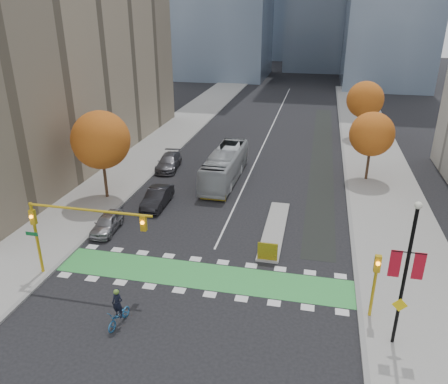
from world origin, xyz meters
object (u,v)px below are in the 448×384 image
at_px(tree_east_near, 372,134).
at_px(traffic_signal_east, 375,277).
at_px(traffic_signal_west, 70,223).
at_px(parked_car_b, 157,198).
at_px(tree_west, 101,140).
at_px(parked_car_a, 107,223).
at_px(cyclist, 119,313).
at_px(tree_east_far, 365,100).
at_px(banner_lamppost, 406,270).
at_px(parked_car_c, 169,162).
at_px(bus, 225,166).
at_px(hazard_board, 268,251).

height_order(tree_east_near, traffic_signal_east, tree_east_near).
distance_m(traffic_signal_west, traffic_signal_east, 18.48).
relative_size(tree_east_near, parked_car_b, 1.45).
xyz_separation_m(tree_west, traffic_signal_west, (4.07, -12.51, -1.58)).
xyz_separation_m(traffic_signal_east, parked_car_a, (-19.50, 6.50, -2.04)).
xyz_separation_m(traffic_signal_east, cyclist, (-13.78, -3.66, -1.95)).
bearing_deg(parked_car_b, cyclist, -78.37).
distance_m(traffic_signal_west, cyclist, 6.75).
height_order(tree_east_far, traffic_signal_east, tree_east_far).
xyz_separation_m(traffic_signal_east, banner_lamppost, (1.00, -2.00, 1.88)).
height_order(tree_east_near, banner_lamppost, banner_lamppost).
xyz_separation_m(tree_east_far, parked_car_c, (-21.50, -17.13, -4.46)).
relative_size(tree_west, parked_car_a, 2.01).
relative_size(banner_lamppost, cyclist, 3.52).
distance_m(bus, parked_car_a, 14.54).
relative_size(traffic_signal_west, traffic_signal_east, 2.08).
height_order(traffic_signal_west, banner_lamppost, banner_lamppost).
relative_size(bus, parked_car_c, 2.12).
bearing_deg(tree_west, tree_east_near, 22.62).
bearing_deg(parked_car_a, bus, 58.38).
distance_m(hazard_board, traffic_signal_east, 8.26).
xyz_separation_m(tree_east_near, parked_car_c, (-21.00, -1.13, -4.08)).
xyz_separation_m(banner_lamppost, parked_car_c, (-20.50, 23.37, -3.83)).
xyz_separation_m(hazard_board, parked_car_a, (-13.00, 1.79, -0.10)).
xyz_separation_m(tree_west, parked_car_c, (3.00, 8.87, -4.84)).
bearing_deg(parked_car_b, hazard_board, -34.72).
bearing_deg(parked_car_b, banner_lamppost, -38.29).
bearing_deg(banner_lamppost, traffic_signal_east, 116.61).
relative_size(traffic_signal_west, parked_car_a, 2.08).
bearing_deg(traffic_signal_west, parked_car_c, 92.87).
bearing_deg(tree_east_far, traffic_signal_east, -92.97).
xyz_separation_m(tree_east_far, banner_lamppost, (-1.00, -40.50, -0.63)).
bearing_deg(bus, parked_car_a, -117.02).
bearing_deg(traffic_signal_west, tree_west, 108.02).
xyz_separation_m(tree_east_far, bus, (-14.72, -19.18, -3.65)).
xyz_separation_m(parked_car_a, parked_car_c, (0.00, 14.88, 0.08)).
height_order(tree_west, bus, tree_west).
bearing_deg(parked_car_c, bus, -23.46).
height_order(hazard_board, parked_car_a, hazard_board).
xyz_separation_m(cyclist, parked_car_c, (-5.72, 25.04, -0.01)).
bearing_deg(cyclist, tree_east_far, 78.36).
height_order(tree_west, tree_east_far, tree_west).
bearing_deg(parked_car_c, tree_east_near, -3.55).
bearing_deg(tree_east_near, hazard_board, -114.20).
height_order(hazard_board, tree_west, tree_west).
bearing_deg(parked_car_b, bus, 57.34).
bearing_deg(parked_car_b, tree_east_near, 28.39).
relative_size(parked_car_a, parked_car_c, 0.76).
relative_size(tree_west, parked_car_b, 1.69).
height_order(tree_east_near, parked_car_a, tree_east_near).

